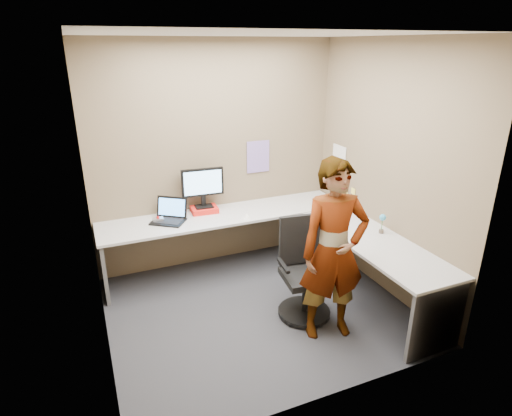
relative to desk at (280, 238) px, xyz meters
name	(u,v)px	position (x,y,z in m)	size (l,w,h in m)	color
ground	(258,310)	(-0.44, -0.39, -0.59)	(3.00, 3.00, 0.00)	#2A2B30
wall_back	(216,157)	(-0.44, 0.91, 0.76)	(3.00, 3.00, 0.00)	brown
wall_right	(387,171)	(1.06, -0.39, 0.76)	(2.70, 2.70, 0.00)	brown
wall_left	(89,211)	(-1.94, -0.39, 0.76)	(2.70, 2.70, 0.00)	brown
ceiling	(259,34)	(-0.44, -0.39, 2.11)	(3.00, 3.00, 0.00)	white
desk	(280,238)	(0.00, 0.00, 0.00)	(2.98, 2.58, 0.73)	#B8B8B8
paper_ream	(204,209)	(-0.66, 0.75, 0.17)	(0.31, 0.23, 0.06)	red
monitor	(203,184)	(-0.66, 0.77, 0.48)	(0.50, 0.16, 0.47)	black
laptop	(170,215)	(-1.09, 0.64, 0.21)	(0.47, 0.45, 0.26)	black
trackball_mouse	(158,220)	(-1.23, 0.66, 0.17)	(0.12, 0.08, 0.07)	#B7B7BC
origami	(247,216)	(-0.26, 0.36, 0.17)	(0.10, 0.10, 0.06)	white
stapler	(333,209)	(0.78, 0.16, 0.17)	(0.15, 0.04, 0.06)	black
flower	(382,221)	(0.91, -0.58, 0.28)	(0.07, 0.07, 0.22)	brown
calendar_purple	(258,157)	(0.11, 0.90, 0.71)	(0.30, 0.01, 0.40)	#846BB7
calendar_white	(339,160)	(1.05, 0.51, 0.66)	(0.01, 0.28, 0.38)	white
sticky_note_a	(353,191)	(1.05, 0.16, 0.36)	(0.01, 0.07, 0.07)	#F2E059
sticky_note_b	(350,200)	(1.05, 0.21, 0.23)	(0.01, 0.07, 0.07)	pink
sticky_note_c	(355,205)	(1.05, 0.09, 0.21)	(0.01, 0.07, 0.07)	pink
sticky_note_d	(346,190)	(1.05, 0.31, 0.33)	(0.01, 0.07, 0.07)	#F2E059
office_chair	(303,277)	(-0.03, -0.59, -0.17)	(0.55, 0.54, 1.01)	black
person	(334,251)	(0.06, -0.97, 0.28)	(0.63, 0.41, 1.73)	#999399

